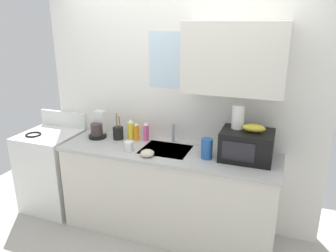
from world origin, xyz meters
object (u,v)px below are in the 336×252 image
microwave (247,145)px  cereal_canister (207,149)px  mug_white (129,146)px  small_bowl (147,153)px  banana_bunch (254,128)px  dish_soap_bottle_yellow (131,130)px  paper_towel_roll (238,117)px  dish_soap_bottle_pink (146,132)px  stove_range (53,170)px  dish_soap_bottle_orange (136,132)px  utensil_crock (118,133)px  coffee_maker (98,127)px

microwave → cereal_canister: bearing=-163.8°
mug_white → small_bowl: mug_white is taller
banana_bunch → dish_soap_bottle_yellow: bearing=174.2°
paper_towel_roll → small_bowl: size_ratio=1.69×
microwave → dish_soap_bottle_pink: bearing=172.8°
stove_range → microwave: 2.22m
microwave → banana_bunch: size_ratio=2.30×
dish_soap_bottle_orange → cereal_canister: dish_soap_bottle_orange is taller
banana_bunch → cereal_canister: bearing=-165.6°
paper_towel_roll → microwave: bearing=-27.4°
utensil_crock → small_bowl: (0.47, -0.32, -0.04)m
coffee_maker → small_bowl: (0.70, -0.31, -0.07)m
banana_bunch → small_bowl: 0.99m
cereal_canister → mug_white: cereal_canister is taller
dish_soap_bottle_orange → banana_bunch: bearing=-5.1°
coffee_maker → dish_soap_bottle_pink: (0.52, 0.07, -0.01)m
dish_soap_bottle_yellow → small_bowl: dish_soap_bottle_yellow is taller
microwave → cereal_canister: size_ratio=2.44×
dish_soap_bottle_pink → dish_soap_bottle_yellow: dish_soap_bottle_yellow is taller
dish_soap_bottle_pink → dish_soap_bottle_yellow: size_ratio=0.95×
banana_bunch → paper_towel_roll: size_ratio=0.91×
dish_soap_bottle_yellow → small_bowl: size_ratio=1.65×
stove_range → utensil_crock: utensil_crock is taller
stove_range → paper_towel_roll: (2.05, 0.10, 0.82)m
mug_white → utensil_crock: bearing=134.2°
dish_soap_bottle_orange → utensil_crock: utensil_crock is taller
banana_bunch → dish_soap_bottle_yellow: 1.29m
coffee_maker → dish_soap_bottle_pink: bearing=7.8°
coffee_maker → mug_white: (0.48, -0.25, -0.06)m
dish_soap_bottle_pink → small_bowl: dish_soap_bottle_pink is taller
cereal_canister → paper_towel_roll: bearing=32.0°
paper_towel_roll → small_bowl: bearing=-158.6°
dish_soap_bottle_yellow → cereal_canister: size_ratio=1.14×
microwave → dish_soap_bottle_pink: (-1.04, 0.13, -0.04)m
coffee_maker → utensil_crock: (0.23, 0.01, -0.03)m
stove_range → microwave: size_ratio=2.35×
mug_white → stove_range: bearing=172.3°
microwave → paper_towel_roll: paper_towel_roll is taller
stove_range → coffee_maker: (0.58, 0.10, 0.55)m
dish_soap_bottle_yellow → banana_bunch: bearing=-5.8°
stove_range → banana_bunch: 2.32m
dish_soap_bottle_yellow → dish_soap_bottle_orange: bearing=-16.7°
stove_range → microwave: (2.15, 0.04, 0.58)m
dish_soap_bottle_orange → dish_soap_bottle_yellow: bearing=163.3°
paper_towel_roll → cereal_canister: paper_towel_roll is taller
microwave → small_bowl: 0.90m
stove_range → dish_soap_bottle_pink: bearing=9.1°
mug_white → utensil_crock: size_ratio=0.33×
microwave → dish_soap_bottle_yellow: 1.22m
mug_white → utensil_crock: 0.36m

